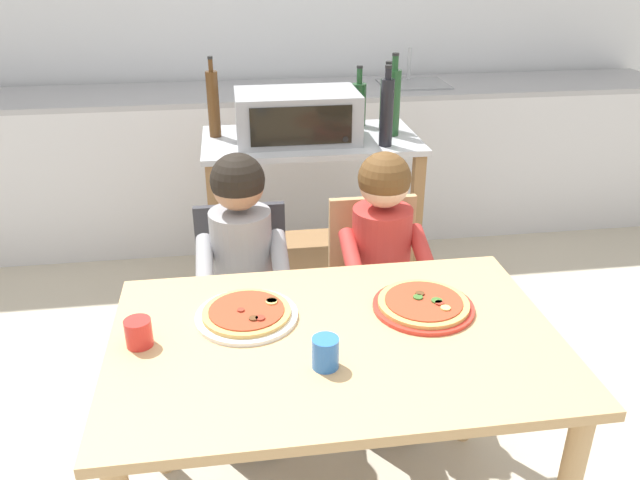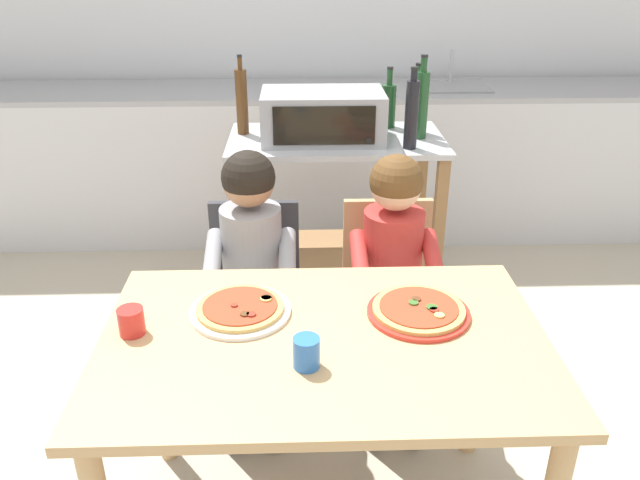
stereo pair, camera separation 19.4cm
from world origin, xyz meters
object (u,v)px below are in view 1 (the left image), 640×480
bottle_slim_sauce (393,101)px  bottle_brown_beer (387,111)px  bottle_clear_vinegar (359,103)px  pizza_plate_white (247,314)px  dining_chair_right (375,287)px  drinking_cup_red (139,333)px  dining_table (335,369)px  dining_chair_left (244,297)px  bottle_squat_spirits (213,103)px  child_in_grey_shirt (243,266)px  kitchen_island_cart (311,200)px  pizza_plate_red_rimmed (423,305)px  drinking_cup_blue (325,353)px  bottle_dark_olive_oil (387,103)px  child_in_red_shirt (385,258)px  toaster_oven (297,116)px

bottle_slim_sauce → bottle_brown_beer: bearing=-113.8°
bottle_clear_vinegar → pizza_plate_white: 1.55m
dining_chair_right → drinking_cup_red: bearing=-140.8°
dining_table → dining_chair_left: 0.74m
dining_chair_left → drinking_cup_red: dining_chair_left is taller
bottle_squat_spirits → dining_chair_left: size_ratio=0.44×
dining_table → pizza_plate_white: pizza_plate_white is taller
dining_chair_left → child_in_grey_shirt: bearing=-90.0°
dining_chair_left → pizza_plate_white: bearing=-89.9°
bottle_slim_sauce → kitchen_island_cart: bearing=178.4°
pizza_plate_white → pizza_plate_red_rimmed: size_ratio=0.99×
bottle_slim_sauce → drinking_cup_blue: 1.59m
dining_chair_right → pizza_plate_red_rimmed: 0.65m
bottle_slim_sauce → child_in_grey_shirt: bearing=-133.0°
bottle_brown_beer → pizza_plate_red_rimmed: bottle_brown_beer is taller
bottle_squat_spirits → pizza_plate_red_rimmed: 1.49m
bottle_brown_beer → drinking_cup_red: 1.51m
bottle_dark_olive_oil → child_in_grey_shirt: (-0.72, -0.87, -0.35)m
pizza_plate_white → drinking_cup_blue: drinking_cup_blue is taller
drinking_cup_blue → bottle_brown_beer: bearing=70.5°
dining_table → child_in_red_shirt: child_in_red_shirt is taller
bottle_brown_beer → bottle_clear_vinegar: bearing=98.5°
bottle_slim_sauce → dining_chair_right: 0.90m
bottle_slim_sauce → pizza_plate_red_rimmed: bearing=-99.5°
bottle_dark_olive_oil → drinking_cup_red: 1.75m
kitchen_island_cart → bottle_brown_beer: (0.31, -0.17, 0.46)m
dining_table → dining_chair_left: bearing=109.0°
toaster_oven → dining_chair_right: toaster_oven is taller
bottle_dark_olive_oil → dining_chair_right: (-0.20, -0.75, -0.55)m
bottle_squat_spirits → bottle_brown_beer: size_ratio=1.04×
dining_table → dining_chair_right: size_ratio=1.51×
toaster_oven → dining_chair_left: 0.88m
child_in_grey_shirt → drinking_cup_blue: size_ratio=12.51×
bottle_dark_olive_oil → dining_table: bottle_dark_olive_oil is taller
child_in_red_shirt → drinking_cup_blue: 0.78m
bottle_brown_beer → child_in_red_shirt: size_ratio=0.34×
bottle_clear_vinegar → drinking_cup_blue: (-0.42, -1.66, -0.23)m
bottle_clear_vinegar → dining_chair_right: 0.99m
dining_chair_left → toaster_oven: bearing=66.1°
dining_chair_left → pizza_plate_red_rimmed: (0.52, -0.58, 0.27)m
kitchen_island_cart → pizza_plate_white: 1.28m
bottle_slim_sauce → pizza_plate_red_rimmed: (-0.21, -1.24, -0.30)m
toaster_oven → bottle_dark_olive_oil: 0.45m
bottle_clear_vinegar → dining_chair_left: 1.16m
child_in_grey_shirt → child_in_red_shirt: size_ratio=1.02×
pizza_plate_white → dining_table: bearing=-28.5°
bottle_dark_olive_oil → bottle_clear_vinegar: 0.15m
pizza_plate_white → pizza_plate_red_rimmed: same height
kitchen_island_cart → dining_chair_right: kitchen_island_cart is taller
toaster_oven → dining_chair_left: (-0.28, -0.64, -0.53)m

